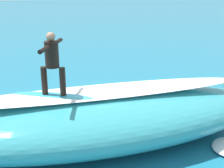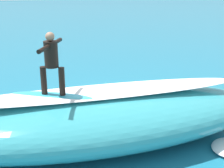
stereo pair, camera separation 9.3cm
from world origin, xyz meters
The scene contains 8 objects.
ground_plane centered at (0.00, 0.00, 0.00)m, with size 120.00×120.00×0.00m, color teal.
wave_crest centered at (0.72, 1.80, 0.67)m, with size 8.78×3.12×1.34m, color teal.
wave_foam_lip centered at (0.72, 1.80, 1.38)m, with size 7.46×1.09×0.08m, color white.
surfboard_riding centered at (1.84, 1.77, 1.39)m, with size 2.15×0.50×0.09m, color #33B2D1.
surfer_riding centered at (1.84, 1.77, 2.29)m, with size 0.71×1.29×1.47m.
surfboard_paddling centered at (-1.80, -0.66, 0.04)m, with size 2.23×0.54×0.09m, color silver.
surfer_paddling centered at (-1.82, -0.78, 0.21)m, with size 0.46×1.55×0.28m.
foam_patch_mid centered at (1.64, 2.07, 0.07)m, with size 0.75×0.60×0.15m, color white.
Camera 2 is at (2.54, 8.70, 4.00)m, focal length 49.46 mm.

